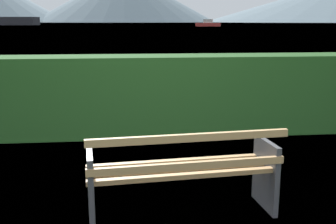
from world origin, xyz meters
TOP-DOWN VIEW (x-y plane):
  - ground_plane at (0.00, 0.00)m, footprint 1400.00×1400.00m
  - water_surface at (0.00, 306.47)m, footprint 620.00×620.00m
  - park_bench at (0.01, -0.06)m, footprint 1.80×0.73m
  - hedge_row at (0.00, 2.94)m, footprint 6.83×0.79m
  - sailboat_mid at (27.66, 137.01)m, footprint 8.66×5.21m

SIDE VIEW (x-z plane):
  - ground_plane at x=0.00m, z-range 0.00..0.00m
  - water_surface at x=0.00m, z-range 0.00..0.00m
  - park_bench at x=0.01m, z-range -0.01..0.86m
  - hedge_row at x=0.00m, z-range 0.00..1.26m
  - sailboat_mid at x=27.66m, z-range -0.36..2.03m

